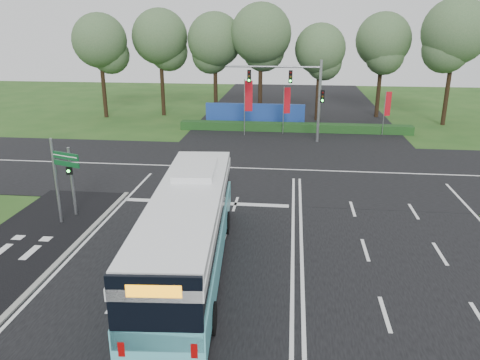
{
  "coord_description": "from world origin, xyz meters",
  "views": [
    {
      "loc": [
        -0.25,
        -19.78,
        9.92
      ],
      "look_at": [
        -2.7,
        2.0,
        2.53
      ],
      "focal_mm": 35.0,
      "sensor_mm": 36.0,
      "label": 1
    }
  ],
  "objects": [
    {
      "name": "ground",
      "position": [
        0.0,
        0.0,
        0.0
      ],
      "size": [
        120.0,
        120.0,
        0.0
      ],
      "primitive_type": "plane",
      "color": "#234D19",
      "rests_on": "ground"
    },
    {
      "name": "road_main",
      "position": [
        0.0,
        0.0,
        0.02
      ],
      "size": [
        20.0,
        120.0,
        0.04
      ],
      "primitive_type": "cube",
      "color": "black",
      "rests_on": "ground"
    },
    {
      "name": "road_cross",
      "position": [
        0.0,
        12.0,
        0.03
      ],
      "size": [
        120.0,
        14.0,
        0.05
      ],
      "primitive_type": "cube",
      "color": "black",
      "rests_on": "ground"
    },
    {
      "name": "bike_path",
      "position": [
        -12.5,
        -3.0,
        0.03
      ],
      "size": [
        5.0,
        18.0,
        0.06
      ],
      "primitive_type": "cube",
      "color": "black",
      "rests_on": "ground"
    },
    {
      "name": "kerb_strip",
      "position": [
        -10.1,
        -3.0,
        0.06
      ],
      "size": [
        0.25,
        18.0,
        0.12
      ],
      "primitive_type": "cube",
      "color": "gray",
      "rests_on": "ground"
    },
    {
      "name": "city_bus",
      "position": [
        -4.29,
        -2.66,
        1.89
      ],
      "size": [
        3.73,
        13.25,
        3.76
      ],
      "rotation": [
        0.0,
        0.0,
        0.08
      ],
      "color": "#5CCAD6",
      "rests_on": "ground"
    },
    {
      "name": "pedestrian_signal",
      "position": [
        -11.7,
        2.44,
        2.08
      ],
      "size": [
        0.35,
        0.43,
        3.8
      ],
      "rotation": [
        0.0,
        0.0,
        0.37
      ],
      "color": "gray",
      "rests_on": "ground"
    },
    {
      "name": "street_sign",
      "position": [
        -11.67,
        1.3,
        2.82
      ],
      "size": [
        1.68,
        0.68,
        4.54
      ],
      "rotation": [
        0.0,
        0.0,
        -0.35
      ],
      "color": "gray",
      "rests_on": "ground"
    },
    {
      "name": "banner_flag_left",
      "position": [
        -4.32,
        22.33,
        3.32
      ],
      "size": [
        0.76,
        0.09,
        5.12
      ],
      "rotation": [
        0.0,
        0.0,
        0.04
      ],
      "color": "gray",
      "rests_on": "ground"
    },
    {
      "name": "banner_flag_mid",
      "position": [
        -0.84,
        23.31,
        2.89
      ],
      "size": [
        0.63,
        0.23,
        4.42
      ],
      "rotation": [
        0.0,
        0.0,
        0.29
      ],
      "color": "gray",
      "rests_on": "ground"
    },
    {
      "name": "banner_flag_right",
      "position": [
        8.3,
        23.85,
        2.69
      ],
      "size": [
        0.59,
        0.21,
        4.1
      ],
      "rotation": [
        0.0,
        0.0,
        0.29
      ],
      "color": "gray",
      "rests_on": "ground"
    },
    {
      "name": "traffic_light_gantry",
      "position": [
        0.21,
        20.5,
        4.66
      ],
      "size": [
        8.41,
        0.28,
        7.0
      ],
      "color": "gray",
      "rests_on": "ground"
    },
    {
      "name": "hedge",
      "position": [
        0.0,
        24.5,
        0.4
      ],
      "size": [
        22.0,
        1.2,
        0.8
      ],
      "primitive_type": "cube",
      "color": "#193A15",
      "rests_on": "ground"
    },
    {
      "name": "blue_hoarding",
      "position": [
        -4.0,
        27.0,
        1.1
      ],
      "size": [
        10.0,
        0.3,
        2.2
      ],
      "primitive_type": "cube",
      "color": "navy",
      "rests_on": "ground"
    },
    {
      "name": "eucalyptus_row",
      "position": [
        -2.46,
        30.55,
        8.4
      ],
      "size": [
        41.82,
        9.44,
        12.32
      ],
      "color": "black",
      "rests_on": "ground"
    }
  ]
}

